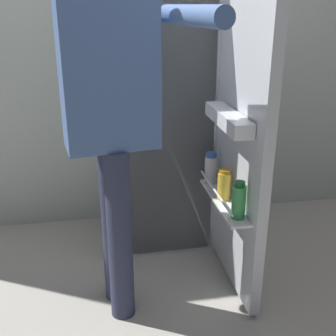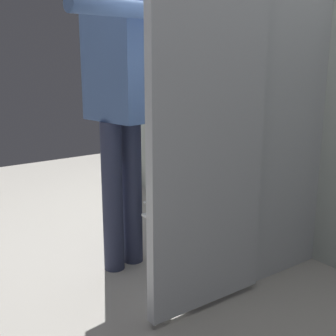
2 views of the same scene
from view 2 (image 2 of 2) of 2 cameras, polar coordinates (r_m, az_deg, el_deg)
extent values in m
plane|color=#B7B2A8|center=(2.69, 0.87, -13.25)|extent=(6.54, 6.54, 0.00)
cube|color=beige|center=(3.00, 14.75, 14.21)|extent=(4.40, 0.10, 2.54)
cube|color=silver|center=(2.77, 9.84, 6.64)|extent=(0.69, 0.57, 1.78)
cube|color=white|center=(2.58, 5.48, 6.25)|extent=(0.65, 0.01, 1.74)
cube|color=white|center=(2.61, 6.24, 6.28)|extent=(0.61, 0.09, 0.01)
cube|color=silver|center=(2.08, 5.26, 4.60)|extent=(0.05, 0.67, 1.73)
cube|color=white|center=(2.23, 3.67, -4.83)|extent=(0.11, 0.58, 0.01)
cylinder|color=silver|center=(2.25, 2.92, -3.04)|extent=(0.01, 0.56, 0.01)
cube|color=white|center=(2.13, 3.86, 6.61)|extent=(0.10, 0.49, 0.07)
cylinder|color=green|center=(2.08, -0.45, -3.62)|extent=(0.07, 0.07, 0.17)
cylinder|color=#195B28|center=(2.05, -0.45, -1.09)|extent=(0.05, 0.05, 0.02)
cylinder|color=white|center=(2.37, 8.24, -1.72)|extent=(0.07, 0.07, 0.15)
cylinder|color=#335BB2|center=(2.35, 8.32, 0.39)|extent=(0.06, 0.06, 0.02)
cylinder|color=gold|center=(2.21, 4.03, -2.80)|extent=(0.07, 0.07, 0.15)
cylinder|color=#BC8419|center=(2.19, 4.07, -0.70)|extent=(0.06, 0.06, 0.02)
cylinder|color=#2D334C|center=(2.70, -4.60, -3.12)|extent=(0.12, 0.12, 0.88)
cylinder|color=#2D334C|center=(2.61, -7.05, -3.77)|extent=(0.12, 0.12, 0.88)
cube|color=#4C6BA3|center=(2.54, -6.23, 13.01)|extent=(0.44, 0.28, 0.62)
cylinder|color=#4C6BA3|center=(2.67, -2.74, 12.65)|extent=(0.08, 0.08, 0.59)
cylinder|color=#4C6BA3|center=(2.19, -5.68, 19.50)|extent=(0.17, 0.59, 0.08)
camera|label=1|loc=(2.35, -52.25, 14.99)|focal=45.00mm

